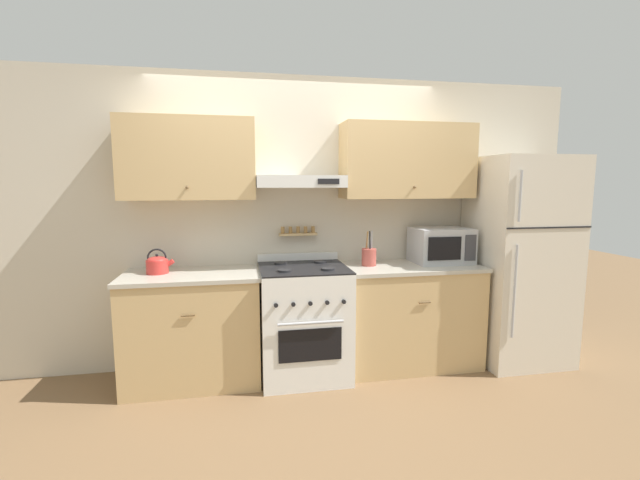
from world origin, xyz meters
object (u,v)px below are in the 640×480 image
stove_range (304,321)px  refrigerator (519,260)px  tea_kettle (158,264)px  utensil_crock (369,256)px  microwave (441,245)px

stove_range → refrigerator: size_ratio=0.54×
tea_kettle → utensil_crock: size_ratio=0.72×
stove_range → tea_kettle: 1.27m
stove_range → refrigerator: bearing=-0.7°
tea_kettle → microwave: size_ratio=0.43×
stove_range → tea_kettle: (-1.16, 0.09, 0.51)m
refrigerator → microwave: (-0.70, 0.13, 0.14)m
stove_range → utensil_crock: bearing=8.4°
microwave → utensil_crock: 0.69m
microwave → utensil_crock: size_ratio=1.66×
microwave → stove_range: bearing=-175.3°
refrigerator → tea_kettle: 3.15m
tea_kettle → utensil_crock: (1.76, 0.00, 0.01)m
stove_range → utensil_crock: size_ratio=3.28×
tea_kettle → utensil_crock: 1.76m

